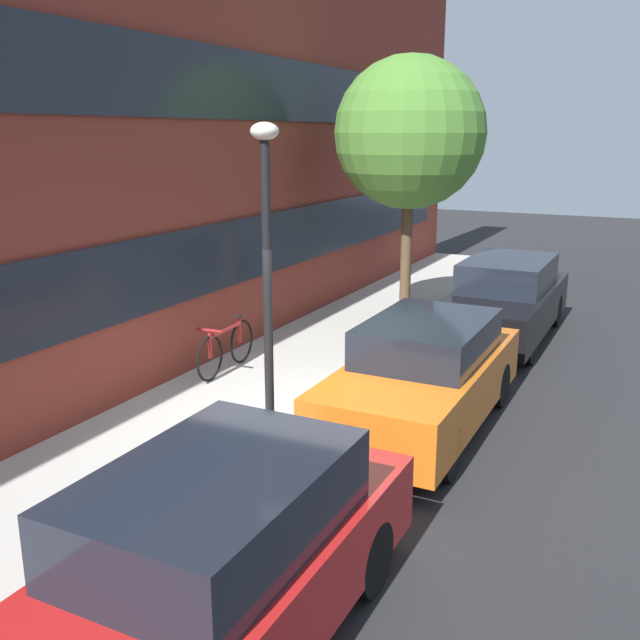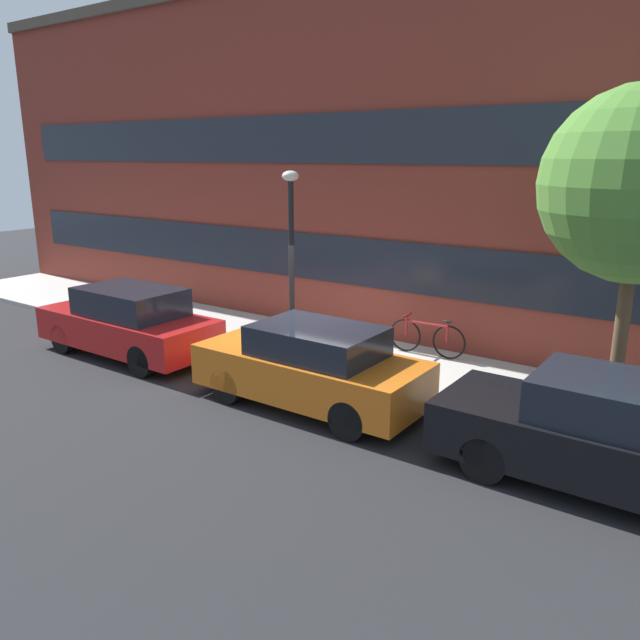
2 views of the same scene
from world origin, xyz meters
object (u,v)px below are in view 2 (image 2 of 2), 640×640
Objects in this scene: parked_car_red at (129,322)px; parked_car_orange at (311,367)px; lamp_post at (291,244)px; street_tree at (640,186)px; parked_car_black at (616,437)px; fire_hydrant at (159,313)px; bicycle at (426,336)px.

parked_car_red is 1.04× the size of parked_car_orange.
lamp_post reaches higher than parked_car_red.
street_tree is at bearing 4.07° from lamp_post.
parked_car_black is (9.61, -0.00, 0.00)m from parked_car_red.
street_tree reaches higher than fire_hydrant.
lamp_post is at bearing -12.84° from parked_car_black.
fire_hydrant is 6.50m from bicycle.
bicycle is at bearing -98.08° from parked_car_orange.
parked_car_orange is 0.79× the size of street_tree.
lamp_post is at bearing -43.27° from parked_car_orange.
fire_hydrant is at bearing 13.15° from bicycle.
street_tree reaches higher than parked_car_orange.
street_tree is (-0.38, 1.86, 3.03)m from parked_car_black.
parked_car_black is 0.88× the size of street_tree.
parked_car_orange is 0.91× the size of parked_car_black.
parked_car_orange is 2.38× the size of bicycle.
parked_car_orange is at bearing -157.08° from street_tree.
lamp_post is (4.22, -0.16, 2.04)m from fire_hydrant.
parked_car_red reaches higher than fire_hydrant.
parked_car_black is at bearing -8.61° from fire_hydrant.
parked_car_red is 0.83× the size of street_tree.
parked_car_red reaches higher than parked_car_orange.
parked_car_black is 6.05× the size of fire_hydrant.
parked_car_orange is 5.49× the size of fire_hydrant.
fire_hydrant is 0.19× the size of lamp_post.
parked_car_black is 3.58m from street_tree.
street_tree is at bearing -168.60° from parked_car_red.
parked_car_black is 2.62× the size of bicycle.
bicycle is at bearing 16.34° from fire_hydrant.
parked_car_red is at bearing -59.91° from fire_hydrant.
street_tree reaches higher than parked_car_black.
parked_car_red is 2.48× the size of bicycle.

